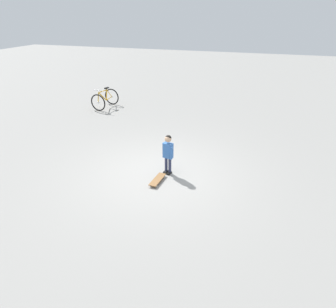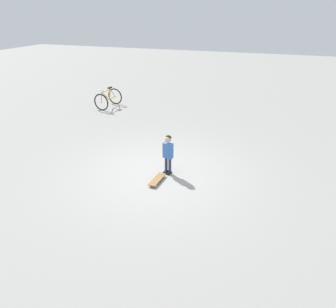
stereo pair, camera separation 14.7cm
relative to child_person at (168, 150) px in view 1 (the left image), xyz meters
name	(u,v)px [view 1 (the left image)]	position (x,y,z in m)	size (l,w,h in m)	color
ground_plane	(157,173)	(-0.26, -0.09, -0.66)	(50.00, 50.00, 0.00)	gray
child_person	(168,150)	(0.00, 0.00, 0.00)	(0.33, 0.29, 1.06)	#2D3351
skateboard	(157,180)	(-0.11, -0.50, -0.60)	(0.24, 0.66, 0.07)	olive
bicycle_mid	(105,99)	(-4.33, 4.58, -0.28)	(0.81, 1.14, 0.85)	black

